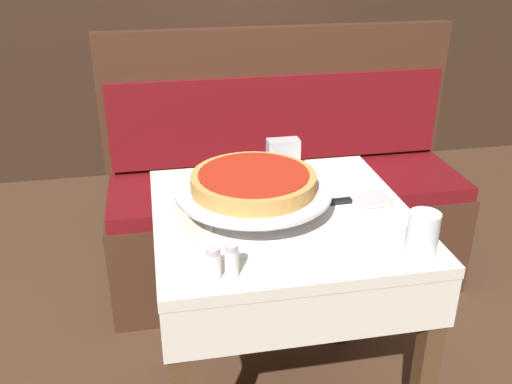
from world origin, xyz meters
TOP-DOWN VIEW (x-y plane):
  - dining_table_front at (0.00, 0.00)m, footprint 0.68×0.68m
  - dining_table_rear at (0.25, 1.46)m, footprint 0.79×0.79m
  - booth_bench at (0.20, 0.76)m, footprint 1.45×0.47m
  - pizza_pan_stand at (-0.08, -0.00)m, footprint 0.41×0.41m
  - deep_dish_pizza at (-0.08, -0.00)m, footprint 0.32×0.32m
  - pizza_server at (0.19, 0.02)m, footprint 0.27×0.10m
  - water_glass_near at (0.27, -0.26)m, footprint 0.07×0.07m
  - salt_shaker at (-0.22, -0.27)m, footprint 0.03×0.03m
  - pepper_shaker at (-0.18, -0.27)m, footprint 0.03×0.03m
  - napkin_holder at (0.07, 0.30)m, footprint 0.10×0.05m
  - condiment_caddy at (0.15, 1.37)m, footprint 0.11×0.11m

SIDE VIEW (x-z plane):
  - booth_bench at x=0.20m, z-range -0.21..0.85m
  - dining_table_front at x=0.00m, z-range 0.26..0.99m
  - dining_table_rear at x=0.25m, z-range 0.26..1.00m
  - pizza_server at x=0.19m, z-range 0.73..0.74m
  - salt_shaker at x=-0.22m, z-range 0.73..0.80m
  - pepper_shaker at x=-0.18m, z-range 0.73..0.81m
  - napkin_holder at x=0.07m, z-range 0.73..0.82m
  - water_glass_near at x=0.27m, z-range 0.73..0.83m
  - condiment_caddy at x=0.15m, z-range 0.71..0.86m
  - pizza_pan_stand at x=-0.08m, z-range 0.76..0.83m
  - deep_dish_pizza at x=-0.08m, z-range 0.81..0.85m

